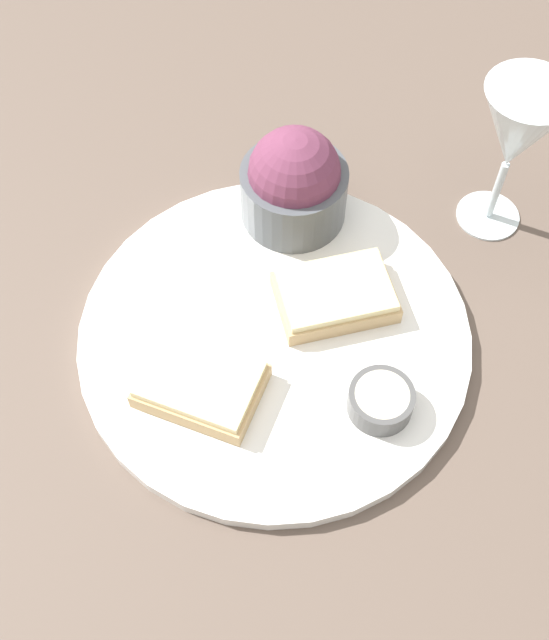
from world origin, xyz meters
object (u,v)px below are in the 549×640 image
(cheese_toast_far, at_px, (335,295))
(wine_glass, at_px, (517,133))
(salad_bowl, at_px, (294,183))
(sauce_ramekin, at_px, (381,400))
(cheese_toast_near, at_px, (201,384))

(cheese_toast_far, bearing_deg, wine_glass, 48.06)
(salad_bowl, distance_m, wine_glass, 0.21)
(salad_bowl, distance_m, sauce_ramekin, 0.23)
(salad_bowl, xyz_separation_m, cheese_toast_near, (-0.04, -0.21, -0.03))
(cheese_toast_near, distance_m, cheese_toast_far, 0.15)
(sauce_ramekin, distance_m, cheese_toast_near, 0.15)
(salad_bowl, distance_m, cheese_toast_near, 0.22)
(sauce_ramekin, bearing_deg, cheese_toast_near, -173.04)
(cheese_toast_far, bearing_deg, salad_bowl, 122.04)
(salad_bowl, xyz_separation_m, sauce_ramekin, (0.12, -0.19, -0.03))
(sauce_ramekin, bearing_deg, wine_glass, 73.03)
(cheese_toast_near, bearing_deg, cheese_toast_far, 50.41)
(sauce_ramekin, xyz_separation_m, cheese_toast_near, (-0.15, -0.02, -0.00))
(cheese_toast_near, relative_size, cheese_toast_far, 0.88)
(cheese_toast_near, bearing_deg, sauce_ramekin, 6.96)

